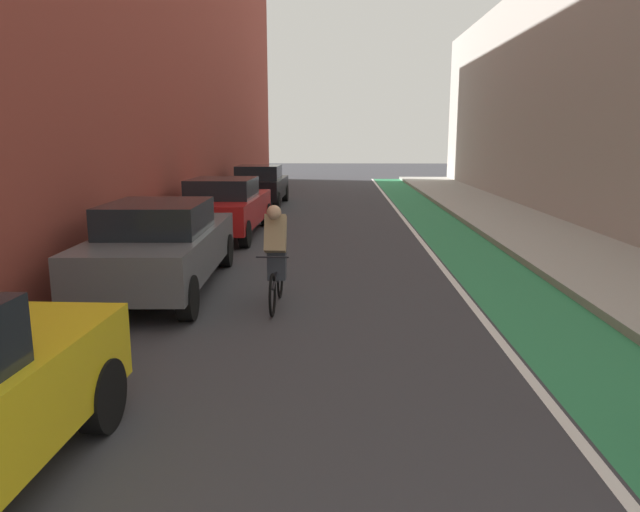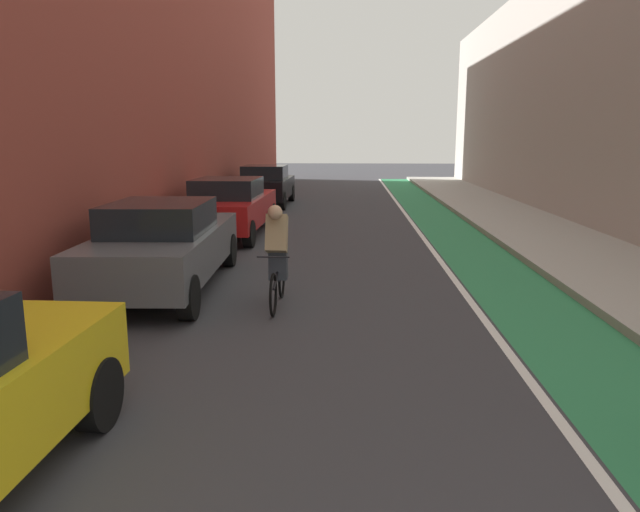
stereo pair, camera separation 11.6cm
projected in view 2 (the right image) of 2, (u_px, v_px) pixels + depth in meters
ground_plane at (338, 238)px, 15.41m from camera, size 88.86×88.86×0.00m
bike_lane_paint at (446, 227)px, 17.23m from camera, size 1.60×40.39×0.00m
lane_divider_stripe at (415, 227)px, 17.27m from camera, size 0.12×40.39×0.00m
sidewalk_right at (526, 226)px, 17.11m from camera, size 2.95×40.39×0.14m
building_facade_right at (604, 87)px, 18.16m from camera, size 2.40×36.39×8.16m
parked_sedan_gray at (164, 244)px, 10.10m from camera, size 1.98×4.78×1.53m
parked_sedan_red at (229, 206)px, 15.69m from camera, size 1.95×4.72×1.53m
parked_sedan_black at (266, 185)px, 22.62m from camera, size 1.89×4.22×1.53m
cyclist_mid at (277, 255)px, 9.06m from camera, size 0.48×1.69×1.60m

